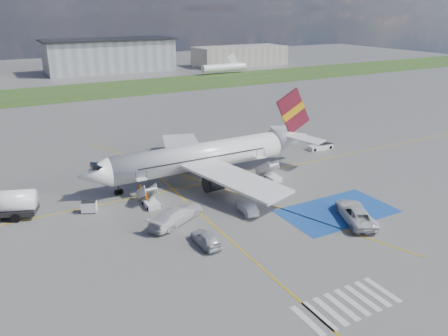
{
  "coord_description": "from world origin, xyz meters",
  "views": [
    {
      "loc": [
        -25.61,
        -39.69,
        23.43
      ],
      "look_at": [
        0.69,
        7.89,
        3.5
      ],
      "focal_mm": 35.0,
      "sensor_mm": 36.0,
      "label": 1
    }
  ],
  "objects": [
    {
      "name": "airliner",
      "position": [
        1.51,
        14.0,
        3.39
      ],
      "size": [
        36.81,
        32.95,
        11.92
      ],
      "color": "white",
      "rests_on": "ground"
    },
    {
      "name": "crew_aft",
      "position": [
        5.38,
        9.7,
        0.92
      ],
      "size": [
        0.85,
        1.17,
        1.84
      ],
      "primitive_type": "imported",
      "rotation": [
        0.0,
        0.0,
        1.99
      ],
      "color": "orange",
      "rests_on": "ground"
    },
    {
      "name": "taxiway_line_main",
      "position": [
        0.0,
        12.0,
        0.01
      ],
      "size": [
        120.0,
        0.2,
        0.01
      ],
      "primitive_type": "cube",
      "color": "gold",
      "rests_on": "ground"
    },
    {
      "name": "grass_strip",
      "position": [
        0.0,
        95.0,
        0.01
      ],
      "size": [
        400.0,
        30.0,
        0.01
      ],
      "primitive_type": "cube",
      "color": "#2D4C1E",
      "rests_on": "ground"
    },
    {
      "name": "airstairs_fwd",
      "position": [
        -9.5,
        8.7,
        0.62
      ],
      "size": [
        1.9,
        5.2,
        3.6
      ],
      "color": "white",
      "rests_on": "ground"
    },
    {
      "name": "staging_box",
      "position": [
        10.0,
        -4.0,
        0.01
      ],
      "size": [
        14.0,
        8.0,
        0.01
      ],
      "primitive_type": "cube",
      "color": "#19479B",
      "rests_on": "ground"
    },
    {
      "name": "car_silver_b",
      "position": [
        0.12,
        1.13,
        0.69
      ],
      "size": [
        2.0,
        4.35,
        1.38
      ],
      "primitive_type": "imported",
      "rotation": [
        0.0,
        0.0,
        3.01
      ],
      "color": "silver",
      "rests_on": "ground"
    },
    {
      "name": "gpu_cart",
      "position": [
        -16.68,
        10.42,
        0.66
      ],
      "size": [
        2.05,
        1.69,
        1.47
      ],
      "rotation": [
        0.0,
        0.0,
        -0.39
      ],
      "color": "white",
      "rests_on": "ground"
    },
    {
      "name": "terminal_centre",
      "position": [
        20.0,
        135.0,
        6.0
      ],
      "size": [
        48.0,
        18.0,
        12.0
      ],
      "primitive_type": "cube",
      "color": "gray",
      "rests_on": "ground"
    },
    {
      "name": "crosswalk",
      "position": [
        -1.8,
        -18.0,
        0.01
      ],
      "size": [
        9.0,
        4.0,
        0.01
      ],
      "color": "silver",
      "rests_on": "ground"
    },
    {
      "name": "taxiway_line_diag",
      "position": [
        0.0,
        12.0,
        0.01
      ],
      "size": [
        20.71,
        56.45,
        0.01
      ],
      "primitive_type": "cube",
      "rotation": [
        0.0,
        0.0,
        0.35
      ],
      "color": "gold",
      "rests_on": "ground"
    },
    {
      "name": "airstairs_aft",
      "position": [
        9.0,
        8.7,
        0.62
      ],
      "size": [
        1.9,
        5.2,
        3.6
      ],
      "color": "white",
      "rests_on": "ground"
    },
    {
      "name": "belt_loader",
      "position": [
        25.02,
        16.58,
        0.37
      ],
      "size": [
        4.98,
        2.0,
        1.47
      ],
      "rotation": [
        0.0,
        0.0,
        -0.04
      ],
      "color": "white",
      "rests_on": "ground"
    },
    {
      "name": "car_silver_a",
      "position": [
        -7.75,
        -3.45,
        0.78
      ],
      "size": [
        1.93,
        4.59,
        1.55
      ],
      "primitive_type": "imported",
      "rotation": [
        0.0,
        0.0,
        3.16
      ],
      "color": "#B0B3B8",
      "rests_on": "ground"
    },
    {
      "name": "crew_nose",
      "position": [
        -9.67,
        11.95,
        0.85
      ],
      "size": [
        1.05,
        1.02,
        1.7
      ],
      "primitive_type": "imported",
      "rotation": [
        0.0,
        0.0,
        -0.68
      ],
      "color": "orange",
      "rests_on": "ground"
    },
    {
      "name": "taxiway_line_cross",
      "position": [
        -5.0,
        -10.0,
        0.01
      ],
      "size": [
        0.2,
        60.0,
        0.01
      ],
      "primitive_type": "cube",
      "color": "gold",
      "rests_on": "ground"
    },
    {
      "name": "ground",
      "position": [
        0.0,
        0.0,
        0.0
      ],
      "size": [
        400.0,
        400.0,
        0.0
      ],
      "primitive_type": "plane",
      "color": "#60605E",
      "rests_on": "ground"
    },
    {
      "name": "crew_fwd",
      "position": [
        -9.74,
        9.26,
        0.98
      ],
      "size": [
        0.84,
        0.83,
        1.96
      ],
      "primitive_type": "imported",
      "rotation": [
        0.0,
        0.0,
        0.76
      ],
      "color": "orange",
      "rests_on": "ground"
    },
    {
      "name": "terminal_east",
      "position": [
        75.0,
        128.0,
        4.0
      ],
      "size": [
        40.0,
        16.0,
        8.0
      ],
      "primitive_type": "cube",
      "color": "gray",
      "rests_on": "ground"
    },
    {
      "name": "van_white_b",
      "position": [
        -8.37,
        2.89,
        1.2
      ],
      "size": [
        6.6,
        5.11,
        2.41
      ],
      "primitive_type": "imported",
      "rotation": [
        0.0,
        0.0,
        2.06
      ],
      "color": "silver",
      "rests_on": "ground"
    },
    {
      "name": "van_white_a",
      "position": [
        10.18,
        -6.78,
        1.18
      ],
      "size": [
        5.31,
        6.92,
        2.36
      ],
      "primitive_type": "imported",
      "rotation": [
        0.0,
        0.0,
        2.7
      ],
      "color": "silver",
      "rests_on": "ground"
    }
  ]
}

